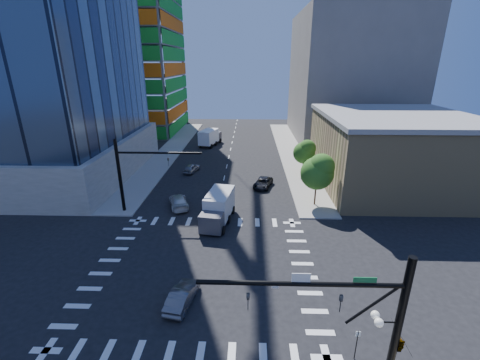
{
  "coord_description": "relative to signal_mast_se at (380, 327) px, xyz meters",
  "views": [
    {
      "loc": [
        3.99,
        -24.18,
        17.49
      ],
      "look_at": [
        3.02,
        8.0,
        5.59
      ],
      "focal_mm": 24.0,
      "sensor_mm": 36.0,
      "label": 1
    }
  ],
  "objects": [
    {
      "name": "sidewalk_ne",
      "position": [
        1.9,
        51.5,
        -4.93
      ],
      "size": [
        5.0,
        60.0,
        0.15
      ],
      "primitive_type": "cube",
      "color": "gray",
      "rests_on": "ground"
    },
    {
      "name": "road_markings",
      "position": [
        -10.6,
        11.5,
        -5.0
      ],
      "size": [
        20.0,
        20.0,
        0.01
      ],
      "primitive_type": "cube",
      "color": "silver",
      "rests_on": "ground"
    },
    {
      "name": "box_truck_near",
      "position": [
        -10.19,
        20.23,
        -3.51
      ],
      "size": [
        3.74,
        6.81,
        3.39
      ],
      "rotation": [
        0.0,
        0.0,
        -0.16
      ],
      "color": "black",
      "rests_on": "ground"
    },
    {
      "name": "car_nb_far",
      "position": [
        -4.53,
        31.76,
        -4.35
      ],
      "size": [
        3.45,
        5.13,
        1.31
      ],
      "primitive_type": "imported",
      "rotation": [
        0.0,
        0.0,
        -0.3
      ],
      "color": "black",
      "rests_on": "ground"
    },
    {
      "name": "tree_north",
      "position": [
        2.33,
        37.4,
        -1.02
      ],
      "size": [
        3.54,
        3.52,
        5.78
      ],
      "color": "#382316",
      "rests_on": "sidewalk_ne"
    },
    {
      "name": "ground",
      "position": [
        -10.6,
        11.5,
        -5.01
      ],
      "size": [
        160.0,
        160.0,
        0.0
      ],
      "primitive_type": "plane",
      "color": "black",
      "rests_on": "ground"
    },
    {
      "name": "car_sb_near",
      "position": [
        -15.59,
        24.51,
        -4.26
      ],
      "size": [
        3.63,
        5.53,
        1.49
      ],
      "primitive_type": "imported",
      "rotation": [
        0.0,
        0.0,
        3.47
      ],
      "color": "silver",
      "rests_on": "ground"
    },
    {
      "name": "box_truck_far",
      "position": [
        -15.25,
        57.08,
        -3.44
      ],
      "size": [
        4.62,
        7.3,
        3.55
      ],
      "rotation": [
        0.0,
        0.0,
        2.87
      ],
      "color": "black",
      "rests_on": "ground"
    },
    {
      "name": "car_sb_cross",
      "position": [
        -11.63,
        7.04,
        -4.31
      ],
      "size": [
        2.21,
        4.43,
        1.39
      ],
      "primitive_type": "imported",
      "rotation": [
        0.0,
        0.0,
        2.96
      ],
      "color": "#545359",
      "rests_on": "ground"
    },
    {
      "name": "sidewalk_nw",
      "position": [
        -23.1,
        51.5,
        -4.93
      ],
      "size": [
        5.0,
        60.0,
        0.15
      ],
      "primitive_type": "cube",
      "color": "gray",
      "rests_on": "ground"
    },
    {
      "name": "bg_building_ne",
      "position": [
        16.4,
        66.5,
        8.99
      ],
      "size": [
        24.0,
        30.0,
        28.0
      ],
      "primitive_type": "cube",
      "color": "slate",
      "rests_on": "ground"
    },
    {
      "name": "no_parking_sign",
      "position": [
        0.1,
        2.5,
        -3.63
      ],
      "size": [
        0.3,
        0.06,
        2.2
      ],
      "color": "black",
      "rests_on": "ground"
    },
    {
      "name": "signal_mast_se",
      "position": [
        0.0,
        0.0,
        0.0
      ],
      "size": [
        10.51,
        2.48,
        9.0
      ],
      "color": "black",
      "rests_on": "sidewalk_se"
    },
    {
      "name": "construction_building",
      "position": [
        -38.02,
        73.43,
        19.6
      ],
      "size": [
        25.16,
        34.5,
        70.6
      ],
      "color": "gray",
      "rests_on": "ground"
    },
    {
      "name": "car_sb_mid",
      "position": [
        -16.3,
        38.28,
        -4.31
      ],
      "size": [
        2.62,
        4.39,
        1.4
      ],
      "primitive_type": "imported",
      "rotation": [
        0.0,
        0.0,
        2.89
      ],
      "color": "#929499",
      "rests_on": "ground"
    },
    {
      "name": "commercial_building",
      "position": [
        14.4,
        33.5,
        0.31
      ],
      "size": [
        20.5,
        22.5,
        10.6
      ],
      "color": "tan",
      "rests_on": "ground"
    },
    {
      "name": "signal_mast_nw",
      "position": [
        -20.6,
        23.0,
        0.49
      ],
      "size": [
        10.2,
        0.4,
        9.0
      ],
      "color": "black",
      "rests_on": "sidewalk_nw"
    },
    {
      "name": "tree_south",
      "position": [
        2.03,
        25.4,
        -0.32
      ],
      "size": [
        4.16,
        4.16,
        6.82
      ],
      "color": "#382316",
      "rests_on": "sidewalk_ne"
    }
  ]
}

